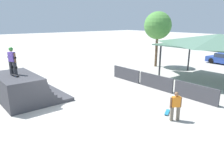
{
  "coord_description": "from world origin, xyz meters",
  "views": [
    {
      "loc": [
        10.05,
        -4.92,
        4.88
      ],
      "look_at": [
        -0.48,
        3.67,
        0.94
      ],
      "focal_mm": 35.0,
      "sensor_mm": 36.0,
      "label": 1
    }
  ],
  "objects_px": {
    "skater_on_deck": "(12,59)",
    "skateboard_on_ground": "(167,112)",
    "tree_far_back": "(158,26)",
    "skateboard_on_deck": "(15,75)",
    "bystander_walking": "(176,105)"
  },
  "relations": [
    {
      "from": "skateboard_on_ground",
      "to": "tree_far_back",
      "type": "relative_size",
      "value": 0.14
    },
    {
      "from": "skater_on_deck",
      "to": "skateboard_on_deck",
      "type": "height_order",
      "value": "skater_on_deck"
    },
    {
      "from": "skater_on_deck",
      "to": "bystander_walking",
      "type": "xyz_separation_m",
      "value": [
        8.04,
        5.31,
        -1.82
      ]
    },
    {
      "from": "skateboard_on_ground",
      "to": "tree_far_back",
      "type": "bearing_deg",
      "value": -166.21
    },
    {
      "from": "skateboard_on_deck",
      "to": "skateboard_on_ground",
      "type": "relative_size",
      "value": 1.01
    },
    {
      "from": "tree_far_back",
      "to": "skateboard_on_ground",
      "type": "bearing_deg",
      "value": -47.32
    },
    {
      "from": "skater_on_deck",
      "to": "tree_far_back",
      "type": "xyz_separation_m",
      "value": [
        -1.56,
        15.32,
        1.7
      ]
    },
    {
      "from": "skateboard_on_deck",
      "to": "bystander_walking",
      "type": "xyz_separation_m",
      "value": [
        7.54,
        5.39,
        -0.92
      ]
    },
    {
      "from": "skateboard_on_ground",
      "to": "tree_far_back",
      "type": "distance_m",
      "value": 13.71
    },
    {
      "from": "skateboard_on_deck",
      "to": "bystander_walking",
      "type": "relative_size",
      "value": 0.54
    },
    {
      "from": "skater_on_deck",
      "to": "bystander_walking",
      "type": "distance_m",
      "value": 9.81
    },
    {
      "from": "skateboard_on_ground",
      "to": "tree_far_back",
      "type": "height_order",
      "value": "tree_far_back"
    },
    {
      "from": "skater_on_deck",
      "to": "skateboard_on_deck",
      "type": "relative_size",
      "value": 2.02
    },
    {
      "from": "skateboard_on_deck",
      "to": "bystander_walking",
      "type": "bearing_deg",
      "value": 26.0
    },
    {
      "from": "skater_on_deck",
      "to": "skateboard_on_ground",
      "type": "relative_size",
      "value": 2.03
    }
  ]
}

